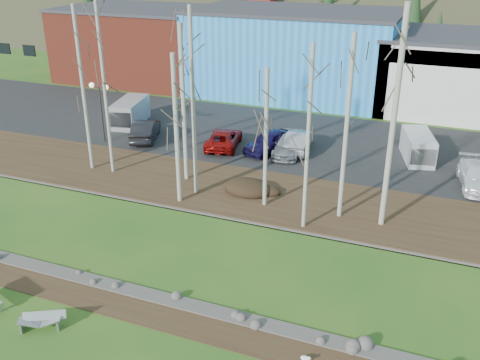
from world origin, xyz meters
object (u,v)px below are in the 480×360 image
at_px(car_5, 477,176).
at_px(car_1, 224,138).
at_px(car_2, 288,145).
at_px(street_lamp, 100,96).
at_px(van_white, 418,147).
at_px(car_0, 145,130).
at_px(car_3, 269,141).
at_px(bench_damaged, 42,321).
at_px(seagull, 306,358).
at_px(van_grey, 129,113).
at_px(car_4, 298,141).

bearing_deg(car_5, car_1, 168.78).
bearing_deg(car_5, car_2, 165.95).
distance_m(street_lamp, van_white, 23.50).
xyz_separation_m(car_0, car_2, (11.22, 1.13, -0.12)).
bearing_deg(car_3, bench_damaged, -76.67).
bearing_deg(seagull, car_1, 132.07).
bearing_deg(seagull, van_grey, 145.62).
relative_size(seagull, car_3, 0.10).
bearing_deg(van_white, seagull, -110.15).
distance_m(car_2, van_grey, 14.53).
bearing_deg(car_3, car_1, -155.10).
height_order(car_1, car_5, car_5).
height_order(car_1, car_2, car_1).
bearing_deg(van_white, van_grey, 166.51).
bearing_deg(street_lamp, car_3, 16.72).
bearing_deg(car_2, car_4, 55.41).
bearing_deg(car_0, car_3, 165.65).
height_order(bench_damaged, car_5, car_5).
height_order(seagull, car_3, car_3).
xyz_separation_m(street_lamp, car_3, (12.58, 2.63, -2.79)).
bearing_deg(street_lamp, seagull, -34.78).
relative_size(car_2, car_3, 0.99).
relative_size(car_0, car_2, 1.04).
bearing_deg(seagull, car_5, 83.77).
height_order(car_0, van_grey, van_grey).
bearing_deg(car_1, van_grey, -24.37).
height_order(car_2, car_3, car_3).
bearing_deg(van_grey, car_0, -53.68).
distance_m(bench_damaged, car_5, 26.45).
height_order(car_1, car_3, car_3).
distance_m(bench_damaged, van_grey, 26.07).
relative_size(car_1, car_2, 1.06).
bearing_deg(car_3, car_0, -154.89).
relative_size(seagull, car_2, 0.10).
bearing_deg(bench_damaged, car_2, 52.58).
distance_m(bench_damaged, car_4, 23.32).
xyz_separation_m(street_lamp, van_grey, (-0.44, 4.37, -2.55)).
distance_m(seagull, car_4, 21.83).
distance_m(bench_damaged, car_2, 22.30).
distance_m(car_1, car_4, 5.56).
bearing_deg(car_3, van_grey, -168.73).
distance_m(bench_damaged, car_0, 22.25).
bearing_deg(car_3, car_2, 21.63).
relative_size(car_0, van_white, 1.04).
xyz_separation_m(car_5, van_grey, (-27.11, 2.81, 0.31)).
distance_m(bench_damaged, street_lamp, 22.20).
xyz_separation_m(seagull, car_2, (-6.79, 19.94, 0.62)).
xyz_separation_m(bench_damaged, seagull, (10.35, 2.07, -0.20)).
height_order(car_5, van_white, van_white).
height_order(car_2, van_grey, van_grey).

